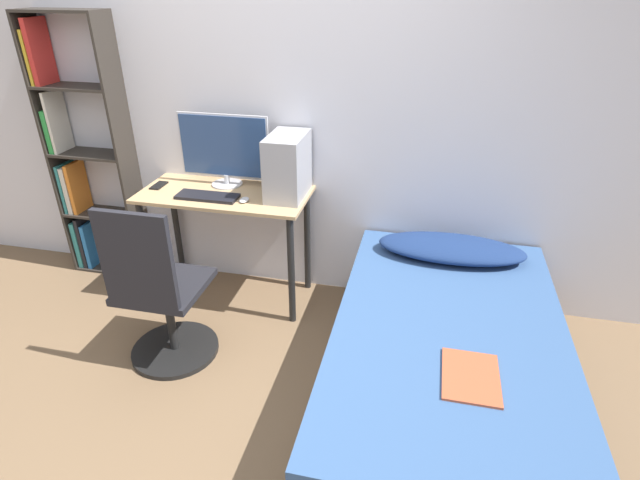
{
  "coord_description": "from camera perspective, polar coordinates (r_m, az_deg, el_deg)",
  "views": [
    {
      "loc": [
        0.99,
        -1.5,
        2.01
      ],
      "look_at": [
        0.46,
        0.83,
        0.75
      ],
      "focal_mm": 28.0,
      "sensor_mm": 36.0,
      "label": 1
    }
  ],
  "objects": [
    {
      "name": "ground_plane",
      "position": [
        2.7,
        -14.56,
        -21.58
      ],
      "size": [
        14.0,
        14.0,
        0.0
      ],
      "primitive_type": "plane",
      "color": "brown"
    },
    {
      "name": "wall_back",
      "position": [
        3.29,
        -5.12,
        14.41
      ],
      "size": [
        8.0,
        0.05,
        2.5
      ],
      "color": "silver",
      "rests_on": "ground_plane"
    },
    {
      "name": "desk",
      "position": [
        3.34,
        -10.71,
        3.16
      ],
      "size": [
        1.09,
        0.51,
        0.78
      ],
      "color": "tan",
      "rests_on": "ground_plane"
    },
    {
      "name": "bookshelf",
      "position": [
        3.94,
        -25.59,
        8.04
      ],
      "size": [
        0.57,
        0.23,
        1.84
      ],
      "color": "#2D2823",
      "rests_on": "ground_plane"
    },
    {
      "name": "office_chair",
      "position": [
        2.94,
        -17.71,
        -6.84
      ],
      "size": [
        0.51,
        0.51,
        1.02
      ],
      "color": "black",
      "rests_on": "ground_plane"
    },
    {
      "name": "bed",
      "position": [
        2.71,
        14.04,
        -13.82
      ],
      "size": [
        1.16,
        1.95,
        0.5
      ],
      "color": "#4C3D2D",
      "rests_on": "ground_plane"
    },
    {
      "name": "pillow",
      "position": [
        3.13,
        14.77,
        -0.92
      ],
      "size": [
        0.88,
        0.36,
        0.11
      ],
      "color": "navy",
      "rests_on": "bed"
    },
    {
      "name": "magazine",
      "position": [
        2.3,
        16.84,
        -14.71
      ],
      "size": [
        0.24,
        0.32,
        0.01
      ],
      "color": "#B24C2D",
      "rests_on": "bed"
    },
    {
      "name": "monitor",
      "position": [
        3.34,
        -10.91,
        10.19
      ],
      "size": [
        0.61,
        0.2,
        0.47
      ],
      "color": "#B7B7BC",
      "rests_on": "desk"
    },
    {
      "name": "keyboard",
      "position": [
        3.22,
        -12.75,
        4.88
      ],
      "size": [
        0.39,
        0.14,
        0.02
      ],
      "color": "black",
      "rests_on": "desk"
    },
    {
      "name": "pc_tower",
      "position": [
        3.12,
        -3.73,
        8.43
      ],
      "size": [
        0.22,
        0.37,
        0.39
      ],
      "color": "#99999E",
      "rests_on": "desk"
    },
    {
      "name": "mouse",
      "position": [
        3.13,
        -8.66,
        4.56
      ],
      "size": [
        0.06,
        0.09,
        0.02
      ],
      "color": "silver",
      "rests_on": "desk"
    },
    {
      "name": "phone",
      "position": [
        3.5,
        -17.94,
        5.96
      ],
      "size": [
        0.07,
        0.14,
        0.01
      ],
      "color": "black",
      "rests_on": "desk"
    }
  ]
}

